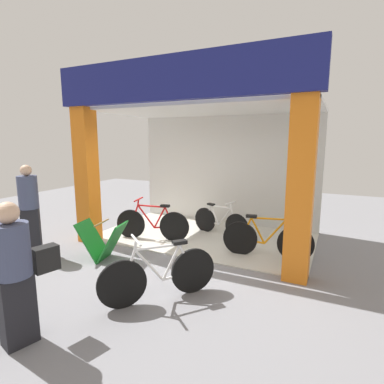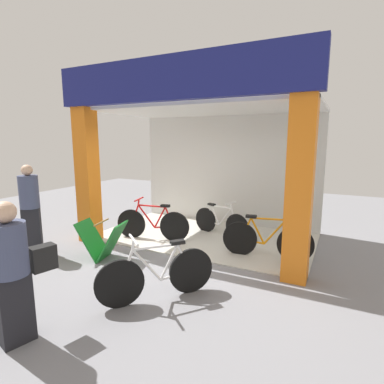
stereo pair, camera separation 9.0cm
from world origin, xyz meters
TOP-DOWN VIEW (x-y plane):
  - ground_plane at (0.00, 0.00)m, footprint 17.47×17.47m
  - shop_facade at (0.00, 1.37)m, footprint 4.94×3.03m
  - bicycle_inside_0 at (0.29, 1.58)m, footprint 1.46×0.50m
  - bicycle_inside_1 at (1.56, 0.69)m, footprint 1.67×0.46m
  - bicycle_inside_2 at (-0.96, 0.64)m, footprint 1.64×0.51m
  - bicycle_parked_0 at (0.55, -1.49)m, footprint 1.12×1.33m
  - sandwich_board_sign at (-1.17, -0.71)m, footprint 0.94×0.68m
  - pedestrian_0 at (-2.57, -1.12)m, footprint 0.50×0.50m
  - pedestrian_1 at (-0.34, -2.93)m, footprint 0.45×0.71m

SIDE VIEW (x-z plane):
  - ground_plane at x=0.00m, z-range 0.00..0.00m
  - bicycle_inside_0 at x=0.29m, z-range -0.08..0.74m
  - sandwich_board_sign at x=-1.17m, z-range 0.00..0.73m
  - bicycle_inside_1 at x=1.56m, z-range -0.09..0.83m
  - bicycle_inside_2 at x=-0.96m, z-range -0.09..0.83m
  - bicycle_parked_0 at x=0.55m, z-range -0.09..0.84m
  - pedestrian_1 at x=-0.34m, z-range 0.04..1.63m
  - pedestrian_0 at x=-2.57m, z-range 0.03..1.78m
  - shop_facade at x=0.00m, z-range 0.12..3.72m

